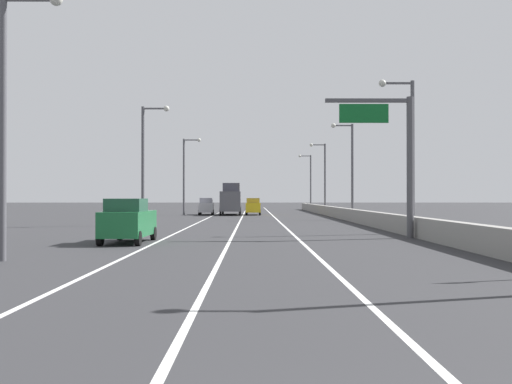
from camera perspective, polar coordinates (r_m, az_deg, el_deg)
The scene contains 17 objects.
ground_plane at distance 67.29m, azimuth 0.40°, elevation -2.34°, with size 320.00×320.00×0.00m, color #2D2D30.
lane_stripe_left at distance 58.48m, azimuth -4.89°, elevation -2.62°, with size 0.16×130.00×0.00m, color silver.
lane_stripe_center at distance 58.30m, azimuth -1.45°, elevation -2.63°, with size 0.16×130.00×0.00m, color silver.
lane_stripe_right at distance 58.34m, azimuth 1.99°, elevation -2.63°, with size 0.16×130.00×0.00m, color silver.
jersey_barrier_right at distance 44.20m, azimuth 11.36°, elevation -2.59°, with size 0.60×120.00×1.10m, color gray.
overhead_sign_gantry at distance 32.12m, azimuth 13.40°, elevation 4.07°, with size 4.68×0.36×7.50m.
lamp_post_right_second at distance 36.32m, azimuth 14.49°, elevation 4.50°, with size 2.14×0.44×9.19m.
lamp_post_right_third at distance 56.62m, azimuth 9.02°, elevation 2.71°, with size 2.14×0.44×9.19m.
lamp_post_right_fourth at distance 77.19m, azimuth 6.49°, elevation 1.86°, with size 2.14×0.44×9.19m.
lamp_post_right_fifth at distance 97.88m, azimuth 5.15°, elevation 1.36°, with size 2.14×0.44×9.19m.
lamp_post_left_near at distance 22.02m, azimuth -22.60°, elevation 7.75°, with size 2.14×0.44×9.19m.
lamp_post_left_mid at distance 45.97m, azimuth -10.54°, elevation 3.45°, with size 2.14×0.44×9.19m.
lamp_post_left_far at distance 70.61m, azimuth -6.77°, elevation 2.07°, with size 2.14×0.44×9.19m.
car_silver_0 at distance 72.10m, azimuth -4.83°, elevation -1.40°, with size 1.91×4.38×2.06m.
car_green_1 at distance 28.71m, azimuth -12.27°, elevation -2.74°, with size 2.00×4.62×2.11m.
car_yellow_2 at distance 71.33m, azimuth -0.28°, elevation -1.42°, with size 1.85×4.18×2.05m.
box_truck at distance 72.37m, azimuth -2.44°, elevation -0.79°, with size 2.58×9.20×3.93m.
Camera 1 is at (-0.88, -3.25, 2.19)m, focal length 41.36 mm.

